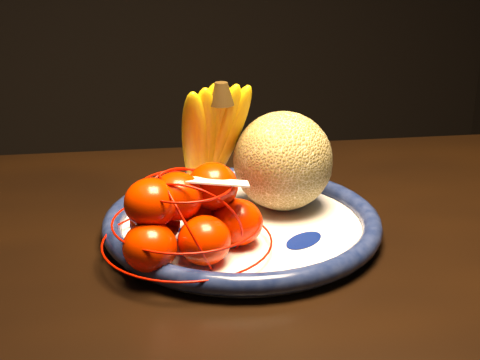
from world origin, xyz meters
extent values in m
cube|color=black|center=(0.04, -0.08, 0.68)|extent=(1.49, 1.00, 0.04)
cylinder|color=white|center=(0.08, -0.04, 0.71)|extent=(0.32, 0.32, 0.01)
torus|color=#060F35|center=(0.08, -0.04, 0.72)|extent=(0.36, 0.36, 0.03)
cylinder|color=white|center=(0.08, -0.04, 0.70)|extent=(0.16, 0.16, 0.00)
ellipsoid|color=#051359|center=(0.14, -0.11, 0.71)|extent=(0.13, 0.12, 0.00)
ellipsoid|color=#051359|center=(0.06, 0.04, 0.71)|extent=(0.10, 0.12, 0.00)
ellipsoid|color=#051359|center=(-0.02, -0.04, 0.71)|extent=(0.11, 0.07, 0.00)
sphere|color=olive|center=(0.15, 0.00, 0.78)|extent=(0.13, 0.13, 0.13)
ellipsoid|color=#F6CD01|center=(0.04, 0.03, 0.81)|extent=(0.07, 0.12, 0.18)
ellipsoid|color=#F6CD01|center=(0.05, 0.03, 0.81)|extent=(0.05, 0.11, 0.19)
ellipsoid|color=#F6CD01|center=(0.06, 0.03, 0.81)|extent=(0.05, 0.10, 0.19)
ellipsoid|color=#F6CD01|center=(0.06, 0.04, 0.81)|extent=(0.07, 0.11, 0.19)
ellipsoid|color=#F6CD01|center=(0.07, 0.04, 0.81)|extent=(0.09, 0.11, 0.19)
ellipsoid|color=#F6CD01|center=(0.08, 0.04, 0.81)|extent=(0.11, 0.11, 0.18)
cone|color=black|center=(0.06, 0.03, 0.89)|extent=(0.03, 0.03, 0.03)
ellipsoid|color=#F32500|center=(-0.05, -0.13, 0.74)|extent=(0.06, 0.06, 0.06)
ellipsoid|color=#F32500|center=(0.02, -0.13, 0.74)|extent=(0.06, 0.06, 0.06)
ellipsoid|color=#F32500|center=(0.06, -0.09, 0.74)|extent=(0.06, 0.06, 0.06)
ellipsoid|color=#F32500|center=(-0.03, -0.07, 0.74)|extent=(0.06, 0.06, 0.06)
ellipsoid|color=#F32500|center=(0.03, -0.05, 0.74)|extent=(0.06, 0.06, 0.06)
ellipsoid|color=#F32500|center=(-0.01, -0.10, 0.78)|extent=(0.06, 0.06, 0.06)
ellipsoid|color=#F32500|center=(0.04, -0.08, 0.78)|extent=(0.06, 0.06, 0.06)
ellipsoid|color=#F32500|center=(-0.04, -0.11, 0.78)|extent=(0.06, 0.06, 0.06)
torus|color=#C20B00|center=(0.00, -0.10, 0.73)|extent=(0.24, 0.24, 0.00)
torus|color=#C20B00|center=(0.00, -0.10, 0.75)|extent=(0.21, 0.21, 0.00)
torus|color=#C20B00|center=(0.00, -0.10, 0.80)|extent=(0.13, 0.13, 0.00)
torus|color=#C20B00|center=(0.00, -0.10, 0.75)|extent=(0.15, 0.12, 0.12)
torus|color=#C20B00|center=(0.00, -0.10, 0.75)|extent=(0.06, 0.14, 0.12)
torus|color=#C20B00|center=(0.00, -0.10, 0.75)|extent=(0.15, 0.12, 0.12)
cube|color=white|center=(0.04, -0.11, 0.80)|extent=(0.08, 0.04, 0.01)
camera|label=1|loc=(-0.12, -0.80, 1.07)|focal=50.00mm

